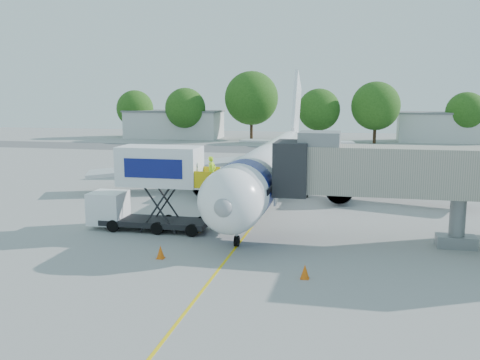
% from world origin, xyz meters
% --- Properties ---
extents(ground, '(160.00, 160.00, 0.00)m').
position_xyz_m(ground, '(0.00, 0.00, 0.00)').
color(ground, '#999997').
rests_on(ground, ground).
extents(guidance_line, '(0.15, 70.00, 0.01)m').
position_xyz_m(guidance_line, '(0.00, 0.00, 0.01)').
color(guidance_line, yellow).
rests_on(guidance_line, ground).
extents(taxiway_strip, '(120.00, 10.00, 0.01)m').
position_xyz_m(taxiway_strip, '(0.00, 42.00, 0.00)').
color(taxiway_strip, '#59595B').
rests_on(taxiway_strip, ground).
extents(aircraft, '(34.17, 37.73, 11.35)m').
position_xyz_m(aircraft, '(0.00, 4.12, 2.95)').
color(aircraft, white).
rests_on(aircraft, ground).
extents(jet_bridge, '(13.90, 3.20, 6.60)m').
position_xyz_m(jet_bridge, '(7.99, -7.00, 4.34)').
color(jet_bridge, '#AAA292').
rests_on(jet_bridge, ground).
extents(catering_hiloader, '(8.57, 2.44, 5.50)m').
position_xyz_m(catering_hiloader, '(-6.26, -7.00, 2.76)').
color(catering_hiloader, black).
rests_on(catering_hiloader, ground).
extents(ground_tug, '(3.80, 2.27, 1.44)m').
position_xyz_m(ground_tug, '(1.93, -16.52, 0.76)').
color(ground_tug, white).
rests_on(ground_tug, ground).
extents(safety_cone_a, '(0.45, 0.45, 0.71)m').
position_xyz_m(safety_cone_a, '(4.42, -14.14, 0.34)').
color(safety_cone_a, '#E05B0B').
rests_on(safety_cone_a, ground).
extents(safety_cone_b, '(0.45, 0.45, 0.72)m').
position_xyz_m(safety_cone_b, '(-3.54, -12.62, 0.34)').
color(safety_cone_b, '#E05B0B').
rests_on(safety_cone_b, ground).
extents(outbuilding_left, '(18.40, 8.40, 5.30)m').
position_xyz_m(outbuilding_left, '(-28.00, 60.00, 2.66)').
color(outbuilding_left, silver).
rests_on(outbuilding_left, ground).
extents(outbuilding_right, '(16.40, 7.40, 5.30)m').
position_xyz_m(outbuilding_right, '(22.00, 62.00, 2.66)').
color(outbuilding_right, silver).
rests_on(outbuilding_right, ground).
extents(tree_a, '(7.19, 7.19, 9.17)m').
position_xyz_m(tree_a, '(-35.97, 59.84, 5.56)').
color(tree_a, '#382314').
rests_on(tree_a, ground).
extents(tree_b, '(7.53, 7.53, 9.61)m').
position_xyz_m(tree_b, '(-24.66, 56.86, 5.83)').
color(tree_b, '#382314').
rests_on(tree_b, ground).
extents(tree_c, '(9.92, 9.92, 12.65)m').
position_xyz_m(tree_c, '(-12.52, 59.05, 7.68)').
color(tree_c, '#382314').
rests_on(tree_c, ground).
extents(tree_d, '(7.41, 7.41, 9.45)m').
position_xyz_m(tree_d, '(0.07, 56.76, 5.73)').
color(tree_d, '#382314').
rests_on(tree_d, ground).
extents(tree_e, '(8.34, 8.34, 10.63)m').
position_xyz_m(tree_e, '(9.76, 56.44, 6.45)').
color(tree_e, '#382314').
rests_on(tree_e, ground).
extents(tree_f, '(6.94, 6.94, 8.85)m').
position_xyz_m(tree_f, '(25.20, 60.76, 5.37)').
color(tree_f, '#382314').
rests_on(tree_f, ground).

